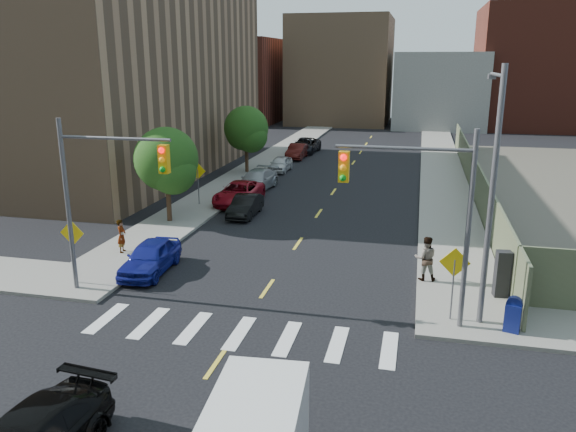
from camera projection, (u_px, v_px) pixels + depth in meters
The scene contains 28 objects.
ground at pixel (192, 399), 15.62m from camera, with size 160.00×160.00×0.00m, color black.
sidewalk_nw at pixel (280, 153), 56.21m from camera, with size 3.50×73.00×0.15m, color gray.
sidewalk_ne at pixel (440, 159), 52.80m from camera, with size 3.50×73.00×0.15m, color gray.
fence_north at pixel (473, 175), 39.42m from camera, with size 0.12×44.00×2.50m, color #5A6546.
building_nw at pixel (80, 73), 46.42m from camera, with size 22.00×30.00×16.00m, color #8C6B4C.
bg_bldg_west at pixel (234, 81), 84.46m from camera, with size 14.00×18.00×12.00m, color #592319.
bg_bldg_midwest at pixel (342, 71), 82.41m from camera, with size 14.00×16.00×15.00m, color #8C6B4C.
bg_bldg_center at pixel (439, 90), 78.13m from camera, with size 12.00×16.00×10.00m, color gray.
bg_bldg_east at pixel (547, 68), 76.12m from camera, with size 18.00×18.00×16.00m, color #592319.
signal_nw at pixel (101, 184), 21.34m from camera, with size 4.59×0.30×7.00m.
signal_ne at pixel (423, 202), 18.70m from camera, with size 4.59×0.30×7.00m.
streetlight_ne at pixel (492, 179), 18.87m from camera, with size 0.25×3.70×9.00m.
warn_sign_nw at pixel (73, 240), 22.89m from camera, with size 1.06×0.06×2.83m.
warn_sign_ne at pixel (454, 271), 19.59m from camera, with size 1.06×0.06×2.83m.
warn_sign_midwest at pixel (198, 176), 35.54m from camera, with size 1.06×0.06×2.83m.
tree_west_near at pixel (167, 163), 31.48m from camera, with size 3.66×3.64×5.52m.
tree_west_far at pixel (246, 131), 45.54m from camera, with size 3.66×3.64×5.52m.
parked_car_blue at pixel (150, 257), 24.71m from camera, with size 1.67×4.16×1.42m, color navy.
parked_car_black at pixel (245, 206), 33.66m from camera, with size 1.33×3.81×1.25m, color black.
parked_car_red at pixel (239, 193), 36.51m from camera, with size 2.35×5.09×1.41m, color maroon.
parked_car_silver at pixel (257, 180), 40.38m from camera, with size 2.00×4.91×1.42m, color #94989B.
parked_car_white at pixel (280, 164), 47.05m from camera, with size 1.50×3.72×1.27m, color #BCBCBC.
parked_car_maroon at pixel (297, 151), 53.19m from camera, with size 1.46×4.19×1.38m, color #40100C.
parked_car_grey at pixel (305, 145), 56.52m from camera, with size 2.43×5.27×1.46m, color black.
mailbox at pixel (513, 315), 19.01m from camera, with size 0.61×0.53×1.27m.
payphone at pixel (502, 274), 21.79m from camera, with size 0.55×0.45×1.85m, color black.
pedestrian_west at pixel (122, 236), 26.84m from camera, with size 0.59×0.39×1.61m, color gray.
pedestrian_east at pixel (426, 258), 23.41m from camera, with size 0.92×0.72×1.90m, color gray.
Camera 1 is at (5.73, -12.69, 9.12)m, focal length 35.00 mm.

